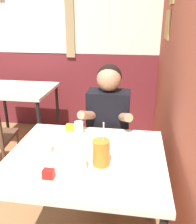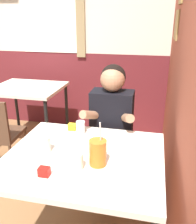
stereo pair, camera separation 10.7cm
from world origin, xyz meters
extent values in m
cube|color=#9E4C38|center=(1.25, 1.21, 1.35)|extent=(0.06, 4.42, 2.70)
cube|color=olive|center=(1.21, 1.68, 1.50)|extent=(0.02, 0.31, 0.27)
cube|color=maroon|center=(0.00, 2.45, 0.55)|extent=(5.44, 0.06, 1.10)
cube|color=white|center=(-0.41, 2.41, 1.55)|extent=(0.79, 0.01, 0.90)
cube|color=#937F56|center=(0.04, 2.40, 1.55)|extent=(0.12, 0.02, 1.00)
cube|color=beige|center=(0.65, 0.36, 0.75)|extent=(0.97, 0.84, 0.04)
cylinder|color=black|center=(0.21, 0.75, 0.36)|extent=(0.04, 0.04, 0.73)
cylinder|color=black|center=(1.10, 0.75, 0.36)|extent=(0.04, 0.04, 0.73)
cube|color=beige|center=(-0.47, 1.77, 0.75)|extent=(0.84, 0.73, 0.04)
cylinder|color=black|center=(-0.09, 1.44, 0.36)|extent=(0.04, 0.04, 0.73)
cylinder|color=black|center=(-0.85, 2.09, 0.36)|extent=(0.04, 0.04, 0.73)
cylinder|color=black|center=(-0.09, 2.09, 0.36)|extent=(0.04, 0.04, 0.73)
cylinder|color=#4C3323|center=(-0.30, 1.32, 0.21)|extent=(0.03, 0.03, 0.41)
cylinder|color=#4C3323|center=(-0.27, 0.96, 0.21)|extent=(0.03, 0.03, 0.41)
cube|color=black|center=(0.73, 0.95, 0.22)|extent=(0.31, 0.20, 0.45)
cube|color=black|center=(0.73, 0.95, 0.73)|extent=(0.34, 0.20, 0.57)
sphere|color=black|center=(0.73, 0.97, 1.13)|extent=(0.20, 0.20, 0.20)
sphere|color=#9E7051|center=(0.73, 0.95, 1.11)|extent=(0.19, 0.19, 0.19)
cylinder|color=#9E7051|center=(0.59, 0.81, 0.86)|extent=(0.14, 0.27, 0.15)
cylinder|color=#9E7051|center=(0.86, 0.81, 0.86)|extent=(0.14, 0.27, 0.15)
cylinder|color=#C6661E|center=(0.76, 0.28, 0.84)|extent=(0.10, 0.10, 0.15)
cylinder|color=white|center=(0.78, 0.28, 0.97)|extent=(0.01, 0.04, 0.14)
cylinder|color=silver|center=(0.54, 0.66, 0.81)|extent=(0.06, 0.06, 0.09)
cylinder|color=silver|center=(0.40, 0.35, 0.82)|extent=(0.07, 0.07, 0.10)
cylinder|color=silver|center=(0.65, 0.21, 0.81)|extent=(0.07, 0.07, 0.10)
cube|color=#B7140F|center=(0.50, 0.11, 0.79)|extent=(0.06, 0.04, 0.05)
cube|color=yellow|center=(0.47, 0.70, 0.79)|extent=(0.06, 0.04, 0.05)
camera|label=1|loc=(0.93, -0.95, 1.57)|focal=40.00mm
camera|label=2|loc=(1.04, -0.93, 1.57)|focal=40.00mm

